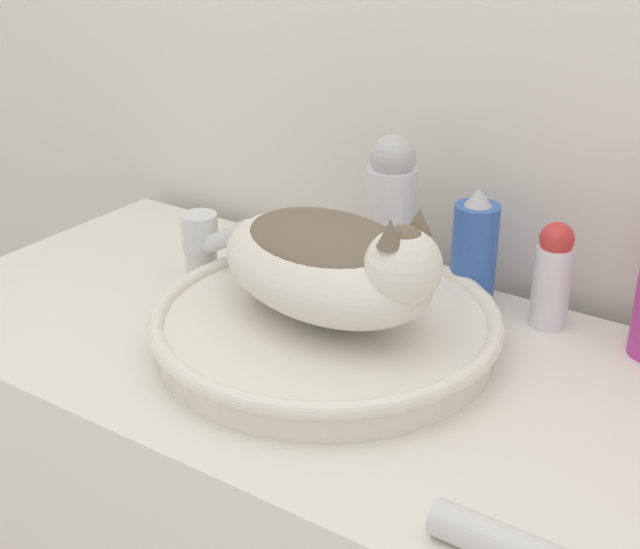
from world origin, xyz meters
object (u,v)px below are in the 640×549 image
object	(u,v)px
cat	(333,261)
lotion_bottle_white	(391,211)
faucet	(206,245)
spray_bottle_trigger	(474,252)
deodorant_stick	(553,275)

from	to	relation	value
cat	lotion_bottle_white	size ratio (longest dim) A/B	1.57
faucet	lotion_bottle_white	distance (m)	0.25
faucet	spray_bottle_trigger	size ratio (longest dim) A/B	0.85
spray_bottle_trigger	faucet	bearing A→B (deg)	-154.91
lotion_bottle_white	deodorant_stick	xyz separation A→B (m)	(0.23, 0.00, -0.04)
deodorant_stick	spray_bottle_trigger	bearing A→B (deg)	-180.00
deodorant_stick	lotion_bottle_white	bearing A→B (deg)	-180.00
cat	faucet	world-z (taller)	cat
faucet	spray_bottle_trigger	world-z (taller)	spray_bottle_trigger
faucet	lotion_bottle_white	size ratio (longest dim) A/B	0.65
cat	faucet	size ratio (longest dim) A/B	2.41
cat	deodorant_stick	bearing A→B (deg)	57.45
cat	lotion_bottle_white	distance (m)	0.20
lotion_bottle_white	spray_bottle_trigger	size ratio (longest dim) A/B	1.31
cat	deodorant_stick	xyz separation A→B (m)	(0.19, 0.20, -0.05)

